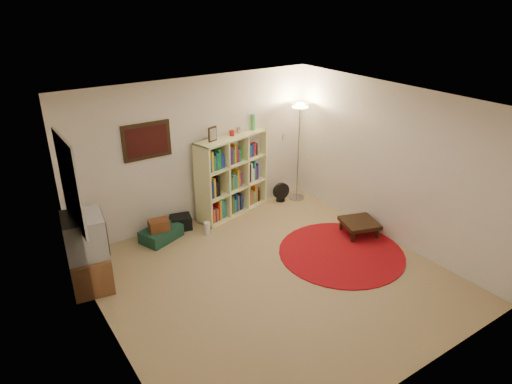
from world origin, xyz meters
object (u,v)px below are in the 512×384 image
(floor_lamp, at_px, (300,120))
(side_table, at_px, (360,223))
(suitcase, at_px, (161,234))
(bookshelf, at_px, (231,176))
(tv_stand, at_px, (88,253))
(floor_fan, at_px, (281,192))

(floor_lamp, bearing_deg, side_table, -91.21)
(suitcase, bearing_deg, bookshelf, -12.27)
(bookshelf, height_order, tv_stand, bookshelf)
(floor_fan, height_order, suitcase, floor_fan)
(bookshelf, distance_m, side_table, 2.38)
(floor_lamp, xyz_separation_m, floor_fan, (-0.33, 0.07, -1.37))
(bookshelf, bearing_deg, suitcase, 173.69)
(tv_stand, bearing_deg, suitcase, 34.60)
(bookshelf, xyz_separation_m, floor_fan, (1.03, -0.14, -0.51))
(bookshelf, bearing_deg, side_table, -70.19)
(floor_lamp, height_order, suitcase, floor_lamp)
(floor_fan, bearing_deg, tv_stand, -163.34)
(floor_lamp, distance_m, suitcase, 3.19)
(floor_lamp, height_order, side_table, floor_lamp)
(floor_fan, relative_size, tv_stand, 0.35)
(bookshelf, distance_m, floor_lamp, 1.62)
(floor_fan, bearing_deg, suitcase, -172.08)
(tv_stand, distance_m, side_table, 4.23)
(floor_fan, distance_m, tv_stand, 3.87)
(floor_fan, distance_m, suitcase, 2.51)
(side_table, bearing_deg, suitcase, 148.88)
(bookshelf, height_order, floor_fan, bookshelf)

